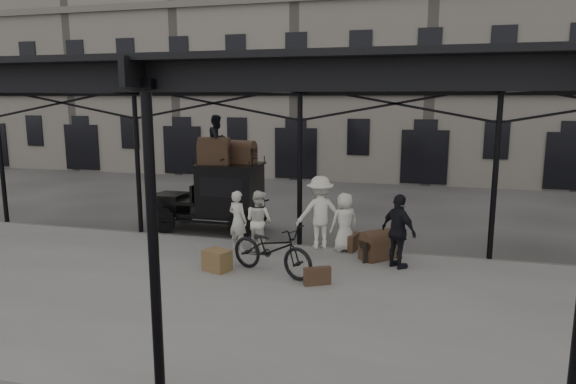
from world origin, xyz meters
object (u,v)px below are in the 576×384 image
Objects in this scene: bicycle at (272,249)px; steamer_trunk_roof_near at (214,153)px; steamer_trunk_platform at (378,247)px; taxi at (221,194)px; porter_left at (238,220)px; porter_official at (399,231)px.

steamer_trunk_roof_near is (-2.96, 3.64, 1.78)m from bicycle.
bicycle is 2.91m from steamer_trunk_platform.
steamer_trunk_platform is (5.16, -2.10, -0.74)m from taxi.
porter_left is 2.98m from steamer_trunk_roof_near.
taxi is at bearing 61.97° from steamer_trunk_roof_near.
bicycle is at bearing -53.43° from taxi.
porter_left is 1.87× the size of steamer_trunk_platform.
taxi is 6.28m from porter_official.
porter_official is 6.43m from steamer_trunk_roof_near.
taxi reaches higher than bicycle.
porter_left is 0.71× the size of bicycle.
bicycle is 5.02m from steamer_trunk_roof_near.
taxi is 5.62m from steamer_trunk_platform.
porter_official is at bearing -45.84° from bicycle.
steamer_trunk_platform is at bearing -6.28° from porter_official.
steamer_trunk_roof_near is (-1.51, 2.03, 1.57)m from porter_left.
porter_official is 3.06m from bicycle.
bicycle is at bearing 173.87° from steamer_trunk_platform.
porter_left is at bearing 62.87° from bicycle.
steamer_trunk_platform is (3.73, 0.18, -0.49)m from porter_left.
bicycle is at bearing 65.01° from porter_official.
taxi is 3.84× the size of steamer_trunk_roof_near.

